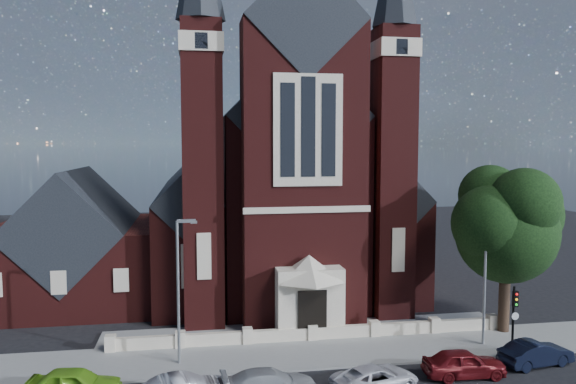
{
  "coord_description": "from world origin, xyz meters",
  "views": [
    {
      "loc": [
        -7.03,
        -26.51,
        12.16
      ],
      "look_at": [
        -0.59,
        12.0,
        8.79
      ],
      "focal_mm": 35.0,
      "sensor_mm": 36.0,
      "label": 1
    }
  ],
  "objects_px": {
    "car_lime_van": "(75,384)",
    "parish_hall": "(77,250)",
    "street_lamp_right": "(486,271)",
    "traffic_signal": "(514,311)",
    "church": "(274,188)",
    "car_navy": "(536,353)",
    "street_lamp_left": "(180,283)",
    "car_silver_b": "(270,384)",
    "car_dark_red": "(464,363)",
    "car_white_suv": "(375,378)",
    "street_tree": "(511,226)"
  },
  "relations": [
    {
      "from": "street_lamp_right",
      "to": "car_silver_b",
      "type": "bearing_deg",
      "value": -161.04
    },
    {
      "from": "church",
      "to": "car_navy",
      "type": "distance_m",
      "value": 26.05
    },
    {
      "from": "parish_hall",
      "to": "street_lamp_right",
      "type": "xyz_separation_m",
      "value": [
        26.09,
        -14.0,
        0.59
      ]
    },
    {
      "from": "church",
      "to": "traffic_signal",
      "type": "height_order",
      "value": "church"
    },
    {
      "from": "parish_hall",
      "to": "car_lime_van",
      "type": "bearing_deg",
      "value": -79.56
    },
    {
      "from": "street_lamp_left",
      "to": "car_dark_red",
      "type": "bearing_deg",
      "value": -15.42
    },
    {
      "from": "parish_hall",
      "to": "street_lamp_right",
      "type": "height_order",
      "value": "parish_hall"
    },
    {
      "from": "car_lime_van",
      "to": "church",
      "type": "bearing_deg",
      "value": -22.95
    },
    {
      "from": "church",
      "to": "car_silver_b",
      "type": "xyz_separation_m",
      "value": [
        -3.61,
        -23.65,
        -7.51
      ]
    },
    {
      "from": "car_lime_van",
      "to": "car_navy",
      "type": "height_order",
      "value": "car_lime_van"
    },
    {
      "from": "traffic_signal",
      "to": "car_lime_van",
      "type": "relative_size",
      "value": 0.92
    },
    {
      "from": "car_lime_van",
      "to": "car_dark_red",
      "type": "bearing_deg",
      "value": -85.13
    },
    {
      "from": "street_lamp_right",
      "to": "car_lime_van",
      "type": "height_order",
      "value": "street_lamp_right"
    },
    {
      "from": "car_white_suv",
      "to": "street_tree",
      "type": "bearing_deg",
      "value": -75.93
    },
    {
      "from": "car_lime_van",
      "to": "car_white_suv",
      "type": "xyz_separation_m",
      "value": [
        14.44,
        -1.51,
        -0.12
      ]
    },
    {
      "from": "car_lime_van",
      "to": "car_navy",
      "type": "relative_size",
      "value": 1.04
    },
    {
      "from": "church",
      "to": "car_navy",
      "type": "xyz_separation_m",
      "value": [
        11.32,
        -22.23,
        -7.5
      ]
    },
    {
      "from": "car_white_suv",
      "to": "street_lamp_left",
      "type": "bearing_deg",
      "value": 46.43
    },
    {
      "from": "church",
      "to": "street_lamp_right",
      "type": "relative_size",
      "value": 4.31
    },
    {
      "from": "parish_hall",
      "to": "car_lime_van",
      "type": "xyz_separation_m",
      "value": [
        3.19,
        -17.32,
        -3.27
      ]
    },
    {
      "from": "car_silver_b",
      "to": "street_lamp_left",
      "type": "bearing_deg",
      "value": 38.47
    },
    {
      "from": "street_lamp_right",
      "to": "traffic_signal",
      "type": "bearing_deg",
      "value": -59.99
    },
    {
      "from": "street_lamp_right",
      "to": "car_white_suv",
      "type": "xyz_separation_m",
      "value": [
        -8.46,
        -4.83,
        -3.98
      ]
    },
    {
      "from": "car_lime_van",
      "to": "car_white_suv",
      "type": "distance_m",
      "value": 14.52
    },
    {
      "from": "car_lime_van",
      "to": "car_dark_red",
      "type": "distance_m",
      "value": 19.54
    },
    {
      "from": "car_navy",
      "to": "street_lamp_right",
      "type": "bearing_deg",
      "value": 9.94
    },
    {
      "from": "car_white_suv",
      "to": "car_dark_red",
      "type": "distance_m",
      "value": 5.15
    },
    {
      "from": "street_lamp_right",
      "to": "traffic_signal",
      "type": "relative_size",
      "value": 2.02
    },
    {
      "from": "parish_hall",
      "to": "car_lime_van",
      "type": "relative_size",
      "value": 2.81
    },
    {
      "from": "car_dark_red",
      "to": "car_silver_b",
      "type": "bearing_deg",
      "value": 96.1
    },
    {
      "from": "street_lamp_left",
      "to": "car_navy",
      "type": "distance_m",
      "value": 19.9
    },
    {
      "from": "car_white_suv",
      "to": "car_dark_red",
      "type": "relative_size",
      "value": 1.04
    },
    {
      "from": "street_tree",
      "to": "car_navy",
      "type": "relative_size",
      "value": 2.56
    },
    {
      "from": "church",
      "to": "street_lamp_right",
      "type": "bearing_deg",
      "value": -61.96
    },
    {
      "from": "street_tree",
      "to": "car_white_suv",
      "type": "xyz_separation_m",
      "value": [
        -10.97,
        -6.54,
        -6.34
      ]
    },
    {
      "from": "car_white_suv",
      "to": "parish_hall",
      "type": "bearing_deg",
      "value": 26.39
    },
    {
      "from": "church",
      "to": "car_silver_b",
      "type": "relative_size",
      "value": 7.5
    },
    {
      "from": "car_lime_van",
      "to": "parish_hall",
      "type": "bearing_deg",
      "value": 17.41
    },
    {
      "from": "car_dark_red",
      "to": "street_lamp_right",
      "type": "bearing_deg",
      "value": -37.51
    },
    {
      "from": "parish_hall",
      "to": "street_lamp_left",
      "type": "height_order",
      "value": "parish_hall"
    },
    {
      "from": "parish_hall",
      "to": "street_lamp_left",
      "type": "relative_size",
      "value": 1.51
    },
    {
      "from": "street_lamp_left",
      "to": "car_white_suv",
      "type": "height_order",
      "value": "street_lamp_left"
    },
    {
      "from": "church",
      "to": "parish_hall",
      "type": "height_order",
      "value": "church"
    },
    {
      "from": "church",
      "to": "parish_hall",
      "type": "bearing_deg",
      "value": -162.84
    },
    {
      "from": "traffic_signal",
      "to": "car_white_suv",
      "type": "height_order",
      "value": "traffic_signal"
    },
    {
      "from": "street_tree",
      "to": "car_silver_b",
      "type": "relative_size",
      "value": 2.3
    },
    {
      "from": "traffic_signal",
      "to": "car_silver_b",
      "type": "distance_m",
      "value": 15.07
    },
    {
      "from": "car_dark_red",
      "to": "parish_hall",
      "type": "bearing_deg",
      "value": 53.93
    },
    {
      "from": "church",
      "to": "car_lime_van",
      "type": "height_order",
      "value": "church"
    },
    {
      "from": "street_lamp_right",
      "to": "car_lime_van",
      "type": "xyz_separation_m",
      "value": [
        -22.9,
        -3.32,
        -3.86
      ]
    }
  ]
}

